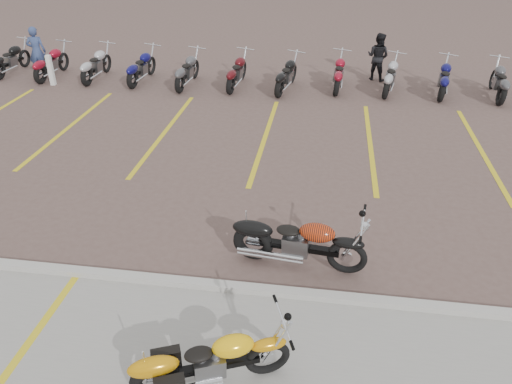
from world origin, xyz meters
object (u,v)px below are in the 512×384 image
Objects in this scene: yellow_cruiser at (208,362)px; person_b at (378,57)px; bollard at (51,70)px; flame_cruiser at (296,243)px; person_a at (37,51)px.

person_b is (2.82, 13.32, 0.38)m from yellow_cruiser.
yellow_cruiser is 13.68m from bollard.
person_a reaches higher than flame_cruiser.
person_b is 11.03m from bollard.
person_b reaches higher than flame_cruiser.
person_b reaches higher than yellow_cruiser.
yellow_cruiser is 13.63m from person_b.
yellow_cruiser is 1.90× the size of bollard.
yellow_cruiser is at bearing 112.37° from person_a.
flame_cruiser is 13.64m from person_a.
flame_cruiser is 10.92m from person_b.
person_a is at bearing 135.02° from bollard.
person_a is 11.82m from person_b.
person_a is at bearing 34.93° from person_b.
flame_cruiser is at bearing 108.56° from person_b.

